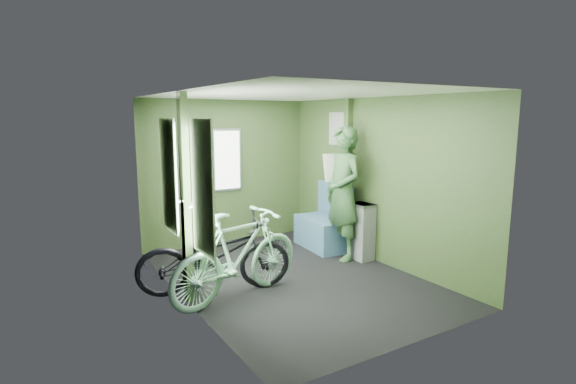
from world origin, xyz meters
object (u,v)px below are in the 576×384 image
(passenger, at_px, (343,193))
(waste_box, at_px, (362,232))
(bench_seat, at_px, (324,229))
(bicycle_mint, at_px, (239,300))
(bicycle_black, at_px, (216,293))

(passenger, distance_m, waste_box, 0.61)
(passenger, relative_size, bench_seat, 1.91)
(bicycle_mint, relative_size, passenger, 0.91)
(bicycle_black, bearing_deg, bench_seat, -52.20)
(bicycle_black, xyz_separation_m, passenger, (2.09, 0.28, 0.95))
(passenger, bearing_deg, bicycle_mint, -66.99)
(bicycle_black, bearing_deg, bicycle_mint, -137.74)
(waste_box, bearing_deg, bench_seat, 98.45)
(bicycle_black, relative_size, bicycle_mint, 1.02)
(bicycle_black, height_order, bench_seat, bench_seat)
(bicycle_black, xyz_separation_m, bench_seat, (2.18, 0.86, 0.30))
(bicycle_black, distance_m, bench_seat, 2.36)
(waste_box, bearing_deg, passenger, 137.89)
(bicycle_mint, height_order, passenger, passenger)
(bicycle_mint, distance_m, passenger, 2.24)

